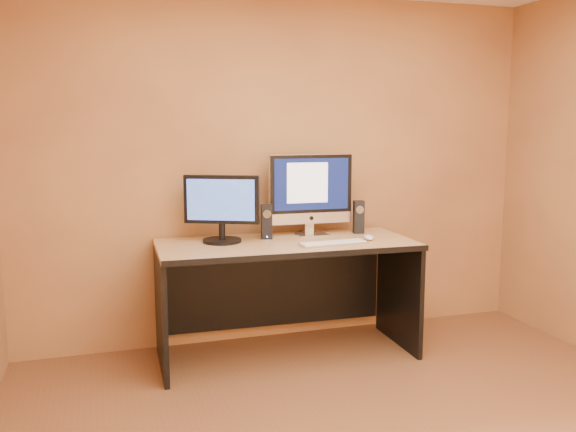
{
  "coord_description": "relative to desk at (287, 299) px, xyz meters",
  "views": [
    {
      "loc": [
        -1.35,
        -2.43,
        1.64
      ],
      "look_at": [
        -0.13,
        1.46,
        1.03
      ],
      "focal_mm": 38.0,
      "sensor_mm": 36.0,
      "label": 1
    }
  ],
  "objects": [
    {
      "name": "imac",
      "position": [
        0.26,
        0.2,
        0.72
      ],
      "size": [
        0.64,
        0.25,
        0.61
      ],
      "primitive_type": null,
      "rotation": [
        0.0,
        0.0,
        -0.03
      ],
      "color": "#B8B9BD",
      "rests_on": "desk"
    },
    {
      "name": "desk",
      "position": [
        0.0,
        0.0,
        0.0
      ],
      "size": [
        1.8,
        0.83,
        0.83
      ],
      "primitive_type": null,
      "rotation": [
        0.0,
        0.0,
        -0.02
      ],
      "color": "tan",
      "rests_on": "ground"
    },
    {
      "name": "speaker_left",
      "position": [
        -0.1,
        0.17,
        0.54
      ],
      "size": [
        0.09,
        0.09,
        0.25
      ],
      "primitive_type": null,
      "rotation": [
        0.0,
        0.0,
        -0.17
      ],
      "color": "black",
      "rests_on": "desk"
    },
    {
      "name": "cable_a",
      "position": [
        0.31,
        0.26,
        0.42
      ],
      "size": [
        0.09,
        0.23,
        0.01
      ],
      "primitive_type": "cylinder",
      "rotation": [
        1.57,
        0.0,
        0.35
      ],
      "color": "black",
      "rests_on": "desk"
    },
    {
      "name": "mouse",
      "position": [
        0.58,
        -0.11,
        0.43
      ],
      "size": [
        0.09,
        0.12,
        0.04
      ],
      "primitive_type": "ellipsoid",
      "rotation": [
        0.0,
        0.0,
        -0.21
      ],
      "color": "white",
      "rests_on": "desk"
    },
    {
      "name": "second_monitor",
      "position": [
        -0.43,
        0.13,
        0.65
      ],
      "size": [
        0.6,
        0.47,
        0.47
      ],
      "primitive_type": null,
      "rotation": [
        0.0,
        0.0,
        -0.43
      ],
      "color": "black",
      "rests_on": "desk"
    },
    {
      "name": "walls",
      "position": [
        0.11,
        -1.56,
        0.89
      ],
      "size": [
        4.0,
        4.0,
        2.6
      ],
      "primitive_type": null,
      "color": "#A77843",
      "rests_on": "ground"
    },
    {
      "name": "keyboard",
      "position": [
        0.28,
        -0.18,
        0.42
      ],
      "size": [
        0.49,
        0.16,
        0.02
      ],
      "primitive_type": "cube",
      "rotation": [
        0.0,
        0.0,
        0.06
      ],
      "color": "silver",
      "rests_on": "desk"
    },
    {
      "name": "cable_b",
      "position": [
        0.2,
        0.33,
        0.42
      ],
      "size": [
        0.12,
        0.17,
        0.01
      ],
      "primitive_type": "cylinder",
      "rotation": [
        1.57,
        0.0,
        -0.58
      ],
      "color": "black",
      "rests_on": "desk"
    },
    {
      "name": "speaker_right",
      "position": [
        0.63,
        0.18,
        0.54
      ],
      "size": [
        0.09,
        0.1,
        0.25
      ],
      "primitive_type": null,
      "rotation": [
        0.0,
        0.0,
        -0.23
      ],
      "color": "black",
      "rests_on": "desk"
    }
  ]
}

